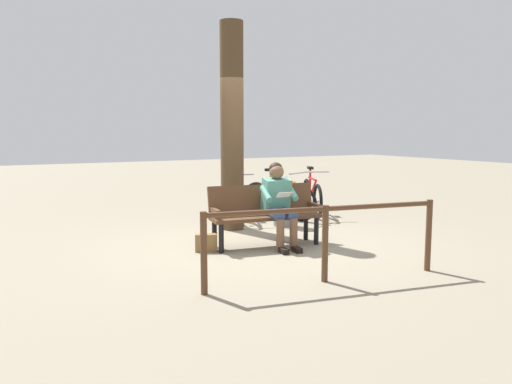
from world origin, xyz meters
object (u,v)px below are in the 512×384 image
at_px(bench, 264,210).
at_px(tree_trunk, 232,127).
at_px(person_reading, 279,200).
at_px(bicycle_blue, 312,196).
at_px(litter_bin, 283,204).
at_px(bicycle_green, 278,199).
at_px(handbag, 206,243).
at_px(bicycle_black, 238,200).

xyz_separation_m(bench, tree_trunk, (-0.11, -1.27, 1.20)).
bearing_deg(person_reading, bicycle_blue, -126.59).
height_order(litter_bin, bicycle_green, bicycle_green).
xyz_separation_m(litter_bin, bicycle_green, (-0.30, -0.65, -0.01)).
xyz_separation_m(litter_bin, bicycle_blue, (-1.12, -0.72, -0.01)).
bearing_deg(person_reading, handbag, -4.58).
bearing_deg(bicycle_black, bench, 3.23).
bearing_deg(bench, bicycle_black, -98.16).
distance_m(litter_bin, bicycle_green, 0.72).
bearing_deg(handbag, litter_bin, -150.86).
bearing_deg(bicycle_black, bicycle_green, 88.33).
relative_size(bench, litter_bin, 2.22).
bearing_deg(litter_bin, bicycle_black, -66.15).
distance_m(person_reading, bicycle_black, 2.29).
height_order(bench, person_reading, person_reading).
bearing_deg(bicycle_green, tree_trunk, -91.95).
relative_size(person_reading, litter_bin, 1.61).
bearing_deg(bicycle_green, litter_bin, -48.79).
bearing_deg(litter_bin, tree_trunk, -10.78).
xyz_separation_m(person_reading, tree_trunk, (0.02, -1.46, 1.04)).
bearing_deg(bench, bicycle_blue, -131.21).
distance_m(person_reading, litter_bin, 1.59).
bearing_deg(bicycle_black, litter_bin, 43.48).
relative_size(bench, person_reading, 1.38).
bearing_deg(bench, person_reading, 134.04).
bearing_deg(handbag, bicycle_green, -142.17).
bearing_deg(handbag, bench, 176.98).
relative_size(person_reading, bicycle_black, 0.75).
xyz_separation_m(person_reading, bicycle_black, (-0.46, -2.22, -0.31)).
height_order(bench, bicycle_blue, bicycle_blue).
bearing_deg(litter_bin, person_reading, 55.83).
distance_m(bench, litter_bin, 1.50).
distance_m(handbag, litter_bin, 2.19).
xyz_separation_m(bicycle_green, bicycle_black, (0.71, -0.28, 0.00)).
bearing_deg(bicycle_blue, bench, -26.34).
distance_m(bicycle_green, bicycle_black, 0.77).
bearing_deg(bicycle_green, bicycle_black, -135.08).
bearing_deg(bicycle_black, handbag, -17.17).
xyz_separation_m(bench, person_reading, (-0.13, 0.19, 0.16)).
height_order(handbag, litter_bin, litter_bin).
bearing_deg(litter_bin, handbag, 29.14).
relative_size(bench, bicycle_black, 1.03).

